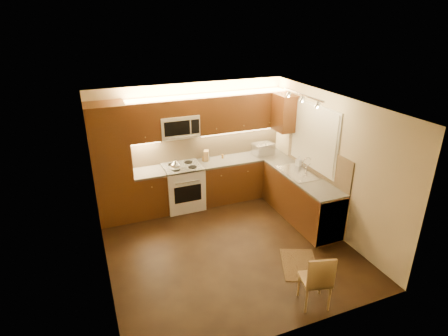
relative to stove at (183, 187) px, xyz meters
name	(u,v)px	position (x,y,z in m)	size (l,w,h in m)	color
floor	(228,247)	(0.30, -1.68, -0.46)	(4.00, 4.00, 0.01)	black
ceiling	(228,105)	(0.30, -1.68, 2.04)	(4.00, 4.00, 0.01)	beige
wall_back	(191,144)	(0.30, 0.32, 0.79)	(4.00, 0.01, 2.50)	beige
wall_front	(295,251)	(0.30, -3.67, 0.79)	(4.00, 0.01, 2.50)	beige
wall_left	(99,204)	(-1.70, -1.68, 0.79)	(0.01, 4.00, 2.50)	beige
wall_right	(331,164)	(2.30, -1.68, 0.79)	(0.01, 4.00, 2.50)	beige
pantry	(111,165)	(-1.35, 0.02, 0.69)	(0.70, 0.60, 2.30)	#43270E
base_cab_back_left	(150,193)	(-0.69, 0.02, -0.03)	(0.62, 0.60, 0.86)	#43270E
counter_back_left	(148,173)	(-0.69, 0.02, 0.42)	(0.62, 0.60, 0.04)	#3C3936
base_cab_back_right	(242,177)	(1.34, 0.02, -0.03)	(1.92, 0.60, 0.86)	#43270E
counter_back_right	(243,158)	(1.34, 0.02, 0.42)	(1.92, 0.60, 0.04)	#3C3936
base_cab_right	(301,198)	(2.00, -1.28, -0.03)	(0.60, 2.00, 0.86)	#43270E
counter_right	(302,177)	(2.00, -1.28, 0.42)	(0.60, 2.00, 0.04)	#3C3936
dishwasher	(322,215)	(2.00, -1.98, -0.03)	(0.58, 0.60, 0.84)	silver
backsplash_back	(207,144)	(0.65, 0.31, 0.74)	(3.30, 0.02, 0.60)	tan
backsplash_right	(317,159)	(2.29, -1.28, 0.74)	(0.02, 2.00, 0.60)	tan
upper_cab_back_left	(142,122)	(-0.69, 0.15, 1.42)	(0.62, 0.35, 0.75)	#43270E
upper_cab_back_right	(241,111)	(1.34, 0.15, 1.42)	(1.92, 0.35, 0.75)	#43270E
upper_cab_bridge	(177,107)	(0.00, 0.15, 1.63)	(0.76, 0.35, 0.31)	#43270E
upper_cab_right_corner	(285,113)	(2.12, -0.28, 1.42)	(0.35, 0.50, 0.75)	#43270E
stove	(183,187)	(0.00, 0.00, 0.00)	(0.76, 0.65, 0.92)	silver
microwave	(179,126)	(0.00, 0.14, 1.26)	(0.76, 0.38, 0.44)	silver
window_frame	(314,137)	(2.29, -1.12, 1.14)	(0.03, 1.44, 1.24)	silver
window_blinds	(313,137)	(2.27, -1.12, 1.14)	(0.02, 1.36, 1.16)	silver
sink	(299,169)	(2.00, -1.12, 0.52)	(0.52, 0.86, 0.15)	silver
faucet	(307,164)	(2.18, -1.12, 0.59)	(0.20, 0.04, 0.30)	silver
track_light_bar	(303,95)	(1.85, -1.27, 2.00)	(0.04, 1.20, 0.03)	silver
kettle	(175,165)	(-0.18, -0.15, 0.57)	(0.20, 0.20, 0.23)	silver
toaster_oven	(263,149)	(1.82, 0.01, 0.57)	(0.43, 0.32, 0.26)	silver
knife_block	(206,156)	(0.57, 0.16, 0.55)	(0.10, 0.16, 0.22)	#976F44
spice_jar_a	(209,158)	(0.63, 0.17, 0.48)	(0.04, 0.04, 0.09)	silver
spice_jar_b	(203,159)	(0.50, 0.15, 0.49)	(0.05, 0.05, 0.09)	olive
spice_jar_c	(205,157)	(0.55, 0.21, 0.49)	(0.05, 0.05, 0.10)	silver
spice_jar_d	(223,156)	(0.93, 0.15, 0.48)	(0.05, 0.05, 0.09)	olive
soap_bottle	(299,161)	(2.18, -0.83, 0.55)	(0.10, 0.10, 0.21)	silver
rug	(300,265)	(1.19, -2.58, -0.45)	(0.55, 0.83, 0.01)	black
dining_chair	(315,278)	(0.90, -3.36, -0.03)	(0.38, 0.38, 0.85)	#976F44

